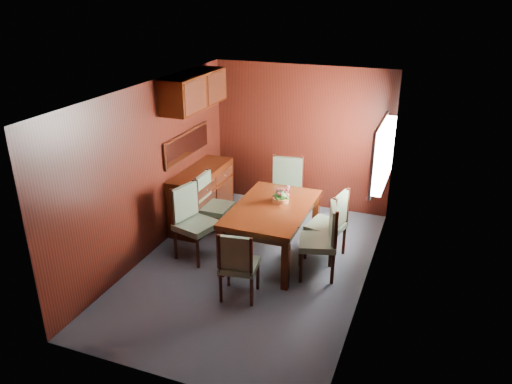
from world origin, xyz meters
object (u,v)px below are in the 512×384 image
at_px(sideboard, 202,196).
at_px(chair_left_near, 192,218).
at_px(chair_right_near, 323,236).
at_px(dining_table, 272,213).
at_px(chair_head, 238,262).
at_px(flower_centerpiece, 281,195).

relative_size(sideboard, chair_left_near, 1.32).
xyz_separation_m(sideboard, chair_right_near, (2.18, -0.86, 0.12)).
xyz_separation_m(dining_table, chair_right_near, (0.79, -0.25, -0.08)).
relative_size(dining_table, chair_right_near, 1.58).
relative_size(sideboard, dining_table, 0.87).
height_order(sideboard, chair_head, chair_head).
bearing_deg(chair_right_near, sideboard, 51.79).
bearing_deg(dining_table, chair_head, -91.49).
height_order(dining_table, chair_head, chair_head).
relative_size(chair_left_near, chair_head, 1.14).
distance_m(dining_table, flower_centerpiece, 0.29).
height_order(dining_table, chair_left_near, chair_left_near).
height_order(sideboard, chair_right_near, chair_right_near).
relative_size(dining_table, flower_centerpiece, 6.70).
distance_m(dining_table, chair_left_near, 1.12).
bearing_deg(sideboard, chair_right_near, -21.44).
height_order(chair_right_near, flower_centerpiece, chair_right_near).
bearing_deg(flower_centerpiece, dining_table, -109.83).
bearing_deg(chair_head, flower_centerpiece, 77.42).
distance_m(chair_right_near, flower_centerpiece, 0.89).
distance_m(sideboard, chair_right_near, 2.35).
distance_m(chair_left_near, chair_right_near, 1.84).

